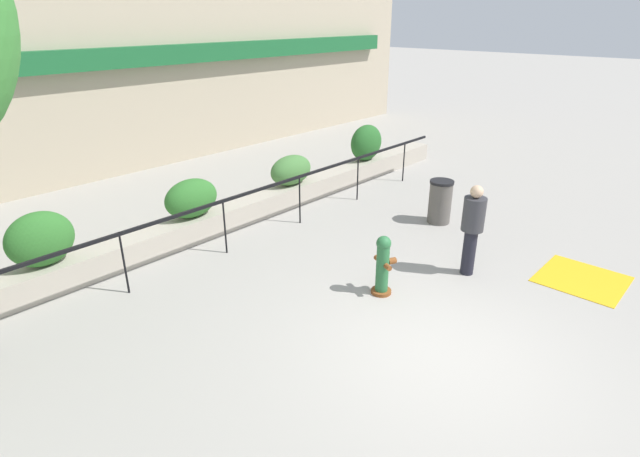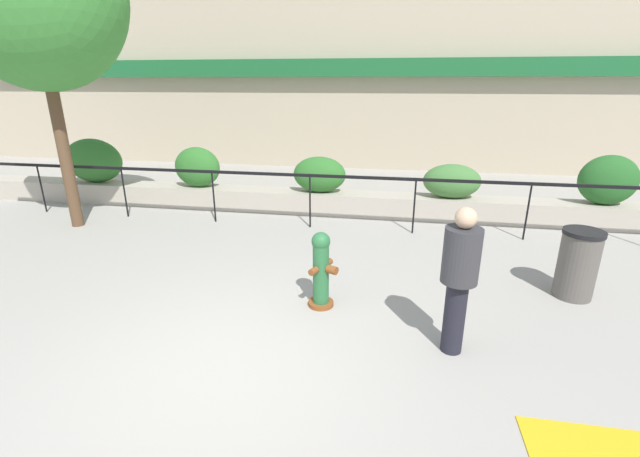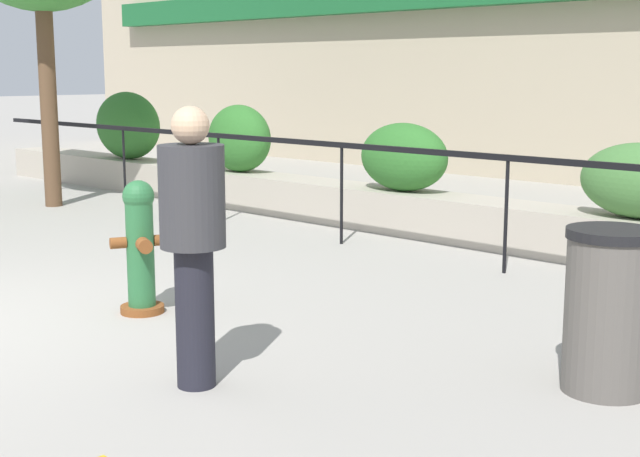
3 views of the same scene
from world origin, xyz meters
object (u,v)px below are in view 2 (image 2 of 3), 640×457
Objects in this scene: hedge_bush_4 at (608,180)px; fire_hydrant at (321,269)px; pedestrian at (459,273)px; hedge_bush_1 at (197,167)px; hedge_bush_2 at (319,174)px; trash_bin at (578,264)px; hedge_bush_0 at (93,161)px; hedge_bush_3 at (452,181)px.

hedge_bush_4 is 1.07× the size of fire_hydrant.
pedestrian is (-3.59, -5.14, -0.03)m from hedge_bush_4.
hedge_bush_1 reaches higher than hedge_bush_2.
hedge_bush_1 is 1.11× the size of trash_bin.
hedge_bush_2 is at bearing 0.00° from hedge_bush_0.
hedge_bush_0 is 1.40× the size of hedge_bush_1.
fire_hydrant is 3.65m from trash_bin.
trash_bin is (4.35, -3.46, -0.40)m from hedge_bush_2.
trash_bin is (1.39, -3.46, -0.37)m from hedge_bush_3.
fire_hydrant is at bearing -79.52° from hedge_bush_2.
hedge_bush_0 is at bearing 180.00° from hedge_bush_1.
pedestrian reaches higher than hedge_bush_0.
trash_bin is (3.54, 0.91, -0.04)m from fire_hydrant.
hedge_bush_2 reaches higher than trash_bin.
pedestrian is 2.55m from trash_bin.
hedge_bush_4 reaches higher than hedge_bush_2.
hedge_bush_2 is 5.57m from trash_bin.
trash_bin is (1.87, 1.67, -0.48)m from pedestrian.
hedge_bush_2 is 0.98× the size of hedge_bush_3.
hedge_bush_1 is at bearing 180.00° from hedge_bush_3.
hedge_bush_1 is 5.82m from fire_hydrant.
hedge_bush_2 is (3.01, 0.00, -0.07)m from hedge_bush_1.
hedge_bush_2 is 1.20× the size of trash_bin.
hedge_bush_2 is 1.05× the size of hedge_bush_4.
hedge_bush_4 is (6.07, 0.00, 0.11)m from hedge_bush_2.
hedge_bush_0 is 0.90× the size of pedestrian.
hedge_bush_0 is 5.81m from hedge_bush_2.
hedge_bush_4 is at bearing 55.02° from pedestrian.
hedge_bush_3 is 5.16m from pedestrian.
trash_bin is at bearing -25.22° from hedge_bush_1.
hedge_bush_0 is at bearing 180.00° from hedge_bush_2.
pedestrian is at bearing -31.81° from hedge_bush_0.
hedge_bush_3 is 3.75m from trash_bin.
hedge_bush_1 is 0.92× the size of hedge_bush_2.
hedge_bush_4 is at bearing 63.57° from trash_bin.
hedge_bush_4 is (3.11, 0.00, 0.15)m from hedge_bush_3.
pedestrian reaches higher than trash_bin.
hedge_bush_0 is 10.74m from trash_bin.
hedge_bush_2 reaches higher than fire_hydrant.
hedge_bush_0 reaches higher than hedge_bush_3.
hedge_bush_0 is 1.44× the size of fire_hydrant.
pedestrian reaches higher than fire_hydrant.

